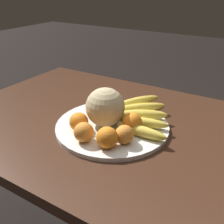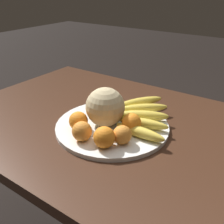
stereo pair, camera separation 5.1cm
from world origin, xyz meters
name	(u,v)px [view 1 (the left image)]	position (x,y,z in m)	size (l,w,h in m)	color
kitchen_table	(117,147)	(0.00, 0.00, 0.65)	(1.34, 0.86, 0.76)	#3D2316
fruit_bowl	(112,126)	(0.00, -0.04, 0.77)	(0.41, 0.41, 0.02)	white
melon	(105,107)	(-0.02, -0.05, 0.84)	(0.14, 0.14, 0.14)	#C6B284
banana_bunch	(140,114)	(0.07, 0.05, 0.79)	(0.28, 0.33, 0.04)	#473819
orange_front_left	(107,137)	(0.06, -0.17, 0.81)	(0.07, 0.07, 0.07)	orange
orange_front_right	(84,132)	(-0.02, -0.18, 0.81)	(0.07, 0.07, 0.07)	orange
orange_mid_center	(132,122)	(0.08, -0.04, 0.81)	(0.07, 0.07, 0.07)	orange
orange_back_left	(125,134)	(0.10, -0.12, 0.80)	(0.06, 0.06, 0.06)	orange
orange_back_right	(79,122)	(-0.08, -0.14, 0.81)	(0.07, 0.07, 0.07)	orange
produce_tag	(100,133)	(0.00, -0.12, 0.77)	(0.09, 0.09, 0.00)	white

